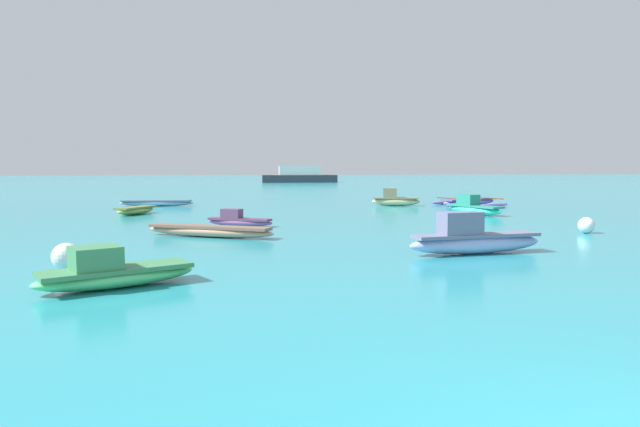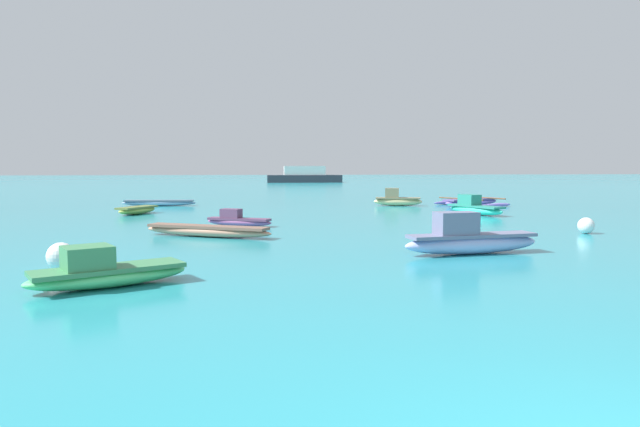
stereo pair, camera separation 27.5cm
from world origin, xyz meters
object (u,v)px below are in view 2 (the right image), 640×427
Objects in this scene: moored_boat_0 at (469,239)px; moored_boat_3 at (207,230)px; moored_boat_6 at (137,210)px; mooring_buoy_0 at (460,234)px; distant_ferry at (304,176)px; moored_boat_7 at (474,208)px; moored_boat_8 at (397,200)px; moored_boat_1 at (105,272)px; moored_boat_4 at (238,220)px; moored_boat_5 at (159,203)px; moored_boat_2 at (472,202)px; mooring_buoy_1 at (61,256)px; mooring_buoy_2 at (586,226)px.

moored_boat_3 is at bearing 138.96° from moored_boat_0.
moored_boat_0 is 15.88m from moored_boat_6.
distant_ferry reaches higher than mooring_buoy_0.
moored_boat_8 is (-2.03, 5.46, 0.03)m from moored_boat_7.
moored_boat_7 is (11.85, 13.25, 0.04)m from moored_boat_1.
moored_boat_4 reaches higher than mooring_buoy_0.
moored_boat_5 is 1.67× the size of moored_boat_6.
moored_boat_8 is (-3.90, 0.32, 0.13)m from moored_boat_2.
moored_boat_7 is at bearing -85.65° from distant_ferry.
moored_boat_2 is at bearing 8.64° from moored_boat_8.
moored_boat_5 is at bearing 131.48° from moored_boat_3.
moored_boat_7 is at bearing -69.49° from moored_boat_6.
moored_boat_1 is 22.95m from moored_boat_2.
moored_boat_6 is at bearing 162.71° from moored_boat_2.
mooring_buoy_1 is (-11.13, -16.96, -0.04)m from moored_boat_8.
moored_boat_0 is 0.92× the size of moored_boat_5.
moored_boat_0 is at bearing -90.79° from distant_ferry.
moored_boat_1 is at bearing -148.30° from mooring_buoy_0.
moored_boat_1 is 0.73× the size of moored_boat_5.
moored_boat_3 is 1.56× the size of moored_boat_8.
moored_boat_3 is 11.55m from mooring_buoy_2.
moored_boat_8 is at bearing 56.71° from mooring_buoy_1.
moored_boat_1 is 0.70× the size of moored_boat_3.
moored_boat_0 is at bearing -112.65° from moored_boat_6.
moored_boat_7 is at bearing 58.62° from moored_boat_0.
moored_boat_1 is at bearing -73.41° from moored_boat_3.
moored_boat_2 is at bearing 24.47° from moored_boat_1.
moored_boat_5 is 18.25m from mooring_buoy_1.
moored_boat_5 is at bearing 68.08° from moored_boat_1.
moored_boat_3 is 1.04× the size of moored_boat_5.
moored_boat_0 is at bearing 6.94° from mooring_buoy_1.
moored_boat_8 is (8.66, 11.87, 0.13)m from moored_boat_3.
moored_boat_0 is at bearing -5.51° from moored_boat_3.
moored_boat_1 is at bearing -75.76° from moored_boat_4.
moored_boat_3 is (1.17, 6.84, -0.07)m from moored_boat_1.
distant_ferry reaches higher than moored_boat_5.
moored_boat_7 is (-1.88, -5.14, 0.10)m from moored_boat_2.
moored_boat_5 is 7.65× the size of mooring_buoy_2.
moored_boat_2 is 1.63× the size of moored_boat_4.
moored_boat_0 reaches higher than moored_boat_3.
moored_boat_1 reaches higher than moored_boat_5.
mooring_buoy_2 is at bearing -17.25° from moored_boat_7.
moored_boat_4 is 11.13m from moored_boat_5.
moored_boat_8 is 40.15m from distant_ferry.
moored_boat_7 is 1.15× the size of moored_boat_8.
moored_boat_7 reaches higher than mooring_buoy_1.
mooring_buoy_0 reaches higher than moored_boat_3.
moored_boat_1 is at bearing -142.82° from moored_boat_6.
mooring_buoy_2 reaches higher than moored_boat_3.
moored_boat_7 reaches higher than moored_boat_1.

